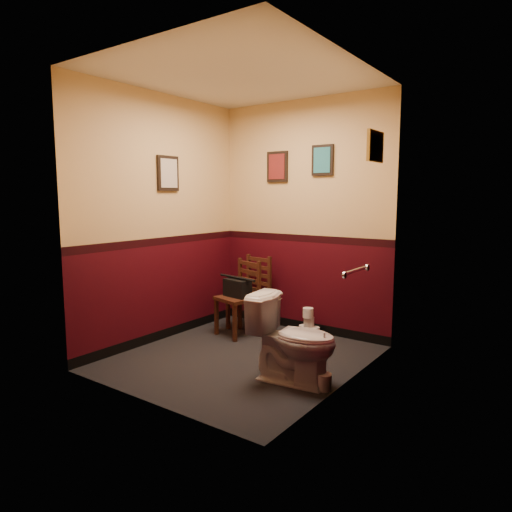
# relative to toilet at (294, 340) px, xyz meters

# --- Properties ---
(floor) EXTENTS (2.20, 2.40, 0.00)m
(floor) POSITION_rel_toilet_xyz_m (-0.72, 0.20, -0.37)
(floor) COLOR black
(floor) RESTS_ON ground
(ceiling) EXTENTS (2.20, 2.40, 0.00)m
(ceiling) POSITION_rel_toilet_xyz_m (-0.72, 0.20, 2.33)
(ceiling) COLOR silver
(ceiling) RESTS_ON ground
(wall_back) EXTENTS (2.20, 0.00, 2.70)m
(wall_back) POSITION_rel_toilet_xyz_m (-0.72, 1.40, 0.98)
(wall_back) COLOR #38060E
(wall_back) RESTS_ON ground
(wall_front) EXTENTS (2.20, 0.00, 2.70)m
(wall_front) POSITION_rel_toilet_xyz_m (-0.72, -1.00, 0.98)
(wall_front) COLOR #38060E
(wall_front) RESTS_ON ground
(wall_left) EXTENTS (0.00, 2.40, 2.70)m
(wall_left) POSITION_rel_toilet_xyz_m (-1.82, 0.20, 0.98)
(wall_left) COLOR #38060E
(wall_left) RESTS_ON ground
(wall_right) EXTENTS (0.00, 2.40, 2.70)m
(wall_right) POSITION_rel_toilet_xyz_m (0.38, 0.20, 0.98)
(wall_right) COLOR #38060E
(wall_right) RESTS_ON ground
(grab_bar) EXTENTS (0.05, 0.56, 0.06)m
(grab_bar) POSITION_rel_toilet_xyz_m (0.35, 0.45, 0.58)
(grab_bar) COLOR silver
(grab_bar) RESTS_ON wall_right
(framed_print_back_a) EXTENTS (0.28, 0.04, 0.36)m
(framed_print_back_a) POSITION_rel_toilet_xyz_m (-1.07, 1.38, 1.58)
(framed_print_back_a) COLOR black
(framed_print_back_a) RESTS_ON wall_back
(framed_print_back_b) EXTENTS (0.26, 0.04, 0.34)m
(framed_print_back_b) POSITION_rel_toilet_xyz_m (-0.47, 1.38, 1.63)
(framed_print_back_b) COLOR black
(framed_print_back_b) RESTS_ON wall_back
(framed_print_left) EXTENTS (0.04, 0.30, 0.38)m
(framed_print_left) POSITION_rel_toilet_xyz_m (-1.80, 0.30, 1.48)
(framed_print_left) COLOR black
(framed_print_left) RESTS_ON wall_left
(framed_print_right) EXTENTS (0.04, 0.34, 0.28)m
(framed_print_right) POSITION_rel_toilet_xyz_m (0.36, 0.80, 1.68)
(framed_print_right) COLOR olive
(framed_print_right) RESTS_ON wall_right
(toilet) EXTENTS (0.81, 0.52, 0.75)m
(toilet) POSITION_rel_toilet_xyz_m (0.00, 0.00, 0.00)
(toilet) COLOR white
(toilet) RESTS_ON floor
(toilet_brush) EXTENTS (0.14, 0.14, 0.49)m
(toilet_brush) POSITION_rel_toilet_xyz_m (0.29, 0.01, -0.30)
(toilet_brush) COLOR silver
(toilet_brush) RESTS_ON floor
(chair_left) EXTENTS (0.46, 0.46, 0.88)m
(chair_left) POSITION_rel_toilet_xyz_m (-1.27, 1.11, 0.07)
(chair_left) COLOR #482315
(chair_left) RESTS_ON floor
(chair_right) EXTENTS (0.49, 0.49, 0.87)m
(chair_right) POSITION_rel_toilet_xyz_m (-1.21, 0.82, 0.06)
(chair_right) COLOR #482315
(chair_right) RESTS_ON floor
(handbag) EXTENTS (0.35, 0.21, 0.24)m
(handbag) POSITION_rel_toilet_xyz_m (-1.22, 0.79, 0.18)
(handbag) COLOR black
(handbag) RESTS_ON chair_right
(tp_stack) EXTENTS (0.26, 0.16, 0.33)m
(tp_stack) POSITION_rel_toilet_xyz_m (-0.53, 1.23, -0.24)
(tp_stack) COLOR silver
(tp_stack) RESTS_ON floor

